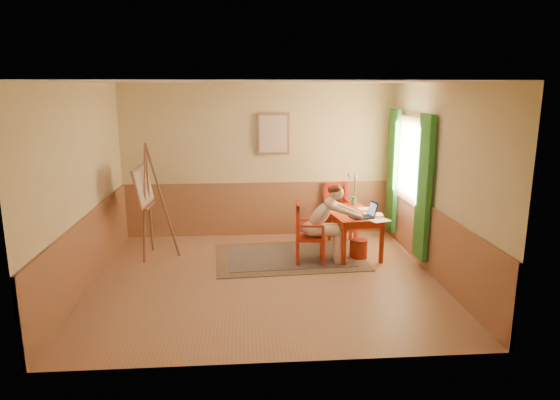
{
  "coord_description": "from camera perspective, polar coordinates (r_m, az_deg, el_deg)",
  "views": [
    {
      "loc": [
        -0.31,
        -6.77,
        2.75
      ],
      "look_at": [
        0.25,
        0.55,
        1.05
      ],
      "focal_mm": 31.73,
      "sensor_mm": 36.0,
      "label": 1
    }
  ],
  "objects": [
    {
      "name": "wastebasket",
      "position": [
        8.21,
        9.03,
        -5.56
      ],
      "size": [
        0.32,
        0.32,
        0.31
      ],
      "primitive_type": "cylinder",
      "rotation": [
        0.0,
        0.0,
        -0.12
      ],
      "color": "#B6391C",
      "rests_on": "room"
    },
    {
      "name": "wall_portrait",
      "position": [
        9.03,
        -0.81,
        7.63
      ],
      "size": [
        0.6,
        0.05,
        0.76
      ],
      "color": "#9A6E51",
      "rests_on": "room"
    },
    {
      "name": "room",
      "position": [
        6.91,
        -1.72,
        1.77
      ],
      "size": [
        5.04,
        4.54,
        2.84
      ],
      "color": "#AF7856",
      "rests_on": "ground"
    },
    {
      "name": "papers",
      "position": [
        8.23,
        9.67,
        -1.41
      ],
      "size": [
        0.84,
        1.22,
        0.0
      ],
      "color": "white",
      "rests_on": "table"
    },
    {
      "name": "laptop",
      "position": [
        7.92,
        9.77,
        -1.65
      ],
      "size": [
        0.44,
        0.32,
        0.24
      ],
      "color": "#1E2338",
      "rests_on": "table"
    },
    {
      "name": "wainscot",
      "position": [
        7.9,
        -1.95,
        -3.52
      ],
      "size": [
        5.0,
        4.5,
        1.0
      ],
      "color": "#A16846",
      "rests_on": "room"
    },
    {
      "name": "figure",
      "position": [
        7.78,
        5.3,
        -2.34
      ],
      "size": [
        0.95,
        0.44,
        1.26
      ],
      "color": "beige",
      "rests_on": "room"
    },
    {
      "name": "chair_back",
      "position": [
        9.21,
        6.58,
        -1.2
      ],
      "size": [
        0.47,
        0.48,
        1.0
      ],
      "color": "red",
      "rests_on": "room"
    },
    {
      "name": "rug",
      "position": [
        8.17,
        1.09,
        -6.57
      ],
      "size": [
        2.49,
        1.74,
        0.02
      ],
      "color": "#8C7251",
      "rests_on": "room"
    },
    {
      "name": "easel",
      "position": [
        8.21,
        -15.24,
        1.08
      ],
      "size": [
        0.64,
        0.84,
        1.88
      ],
      "color": "brown",
      "rests_on": "room"
    },
    {
      "name": "vase",
      "position": [
        8.68,
        8.55,
        1.08
      ],
      "size": [
        0.2,
        0.29,
        0.56
      ],
      "color": "#3F724C",
      "rests_on": "table"
    },
    {
      "name": "chair_left",
      "position": [
        7.83,
        3.14,
        -3.82
      ],
      "size": [
        0.48,
        0.47,
        0.97
      ],
      "color": "red",
      "rests_on": "room"
    },
    {
      "name": "table",
      "position": [
        8.27,
        8.18,
        -1.96
      ],
      "size": [
        0.88,
        1.29,
        0.72
      ],
      "color": "red",
      "rests_on": "room"
    },
    {
      "name": "window",
      "position": [
        8.45,
        14.55,
        3.04
      ],
      "size": [
        0.12,
        2.01,
        2.2
      ],
      "color": "white",
      "rests_on": "room"
    }
  ]
}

